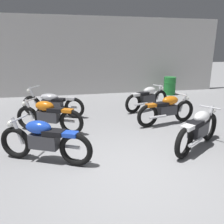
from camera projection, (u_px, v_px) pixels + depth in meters
name	position (u px, v px, depth m)	size (l,w,h in m)	color
ground_plane	(137.00, 173.00, 4.02)	(60.00, 60.00, 0.00)	gray
back_wall	(88.00, 56.00, 10.54)	(13.31, 0.24, 3.60)	#BCBAB7
motorcycle_left_row_0	(44.00, 140.00, 4.29)	(1.82, 0.97, 0.88)	black
motorcycle_left_row_1	(48.00, 116.00, 5.86)	(1.79, 1.02, 0.88)	black
motorcycle_left_row_2	(52.00, 103.00, 7.22)	(2.02, 1.06, 0.97)	black
motorcycle_right_row_0	(199.00, 129.00, 4.89)	(1.70, 1.18, 0.88)	black
motorcycle_right_row_1	(167.00, 109.00, 6.47)	(1.95, 0.63, 0.88)	black
motorcycle_right_row_2	(148.00, 98.00, 7.97)	(1.87, 0.84, 0.88)	black
oil_drum	(170.00, 86.00, 10.75)	(0.59, 0.59, 0.85)	#1E722D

